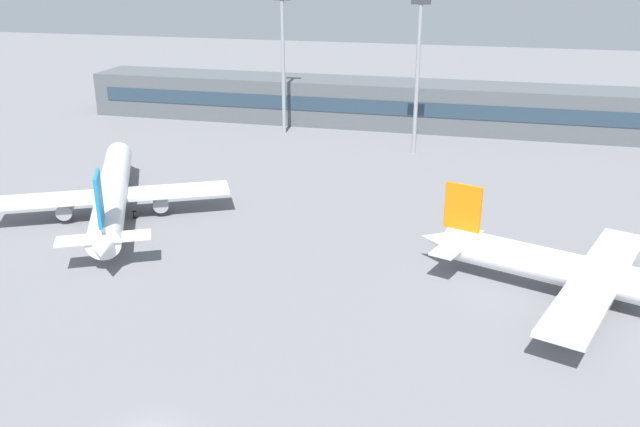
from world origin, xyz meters
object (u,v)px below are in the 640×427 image
airplane_near (610,280)px  floodlight_tower_west (418,66)px  floodlight_tower_east (283,55)px  airplane_mid (113,190)px

airplane_near → floodlight_tower_west: bearing=115.9°
floodlight_tower_west → floodlight_tower_east: (-26.46, 8.25, -0.10)m
airplane_mid → floodlight_tower_east: size_ratio=1.55×
airplane_near → floodlight_tower_east: floodlight_tower_east is taller
airplane_mid → floodlight_tower_west: bearing=48.7°
floodlight_tower_east → floodlight_tower_west: bearing=-17.3°
airplane_near → floodlight_tower_west: (-25.31, 52.06, 12.20)m
airplane_near → floodlight_tower_east: 80.40m
floodlight_tower_east → airplane_mid: bearing=-100.5°
airplane_near → floodlight_tower_west: size_ratio=1.48×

